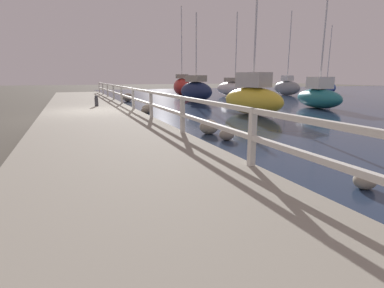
% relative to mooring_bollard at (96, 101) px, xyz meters
% --- Properties ---
extents(ground_plane, '(120.00, 120.00, 0.00)m').
position_rel_mooring_bollard_xyz_m(ground_plane, '(-0.41, -2.05, -0.56)').
color(ground_plane, '#4C473D').
extents(dock_walkway, '(3.92, 36.00, 0.29)m').
position_rel_mooring_bollard_xyz_m(dock_walkway, '(-0.41, -2.05, -0.42)').
color(dock_walkway, gray).
rests_on(dock_walkway, ground).
extents(railing, '(0.10, 32.50, 0.95)m').
position_rel_mooring_bollard_xyz_m(railing, '(1.45, -2.05, 0.38)').
color(railing, silver).
rests_on(railing, dock_walkway).
extents(boulder_mid_strip, '(0.59, 0.53, 0.45)m').
position_rel_mooring_bollard_xyz_m(boulder_mid_strip, '(2.67, -7.58, -0.34)').
color(boulder_mid_strip, gray).
rests_on(boulder_mid_strip, ground).
extents(boulder_far_strip, '(0.43, 0.38, 0.32)m').
position_rel_mooring_bollard_xyz_m(boulder_far_strip, '(2.73, -8.61, -0.40)').
color(boulder_far_strip, gray).
rests_on(boulder_far_strip, ground).
extents(boulder_near_dock, '(0.36, 0.33, 0.27)m').
position_rel_mooring_bollard_xyz_m(boulder_near_dock, '(2.95, -12.70, -0.43)').
color(boulder_near_dock, gray).
rests_on(boulder_near_dock, ground).
extents(boulder_water_edge, '(0.78, 0.71, 0.59)m').
position_rel_mooring_bollard_xyz_m(boulder_water_edge, '(2.68, 6.23, -0.27)').
color(boulder_water_edge, gray).
rests_on(boulder_water_edge, ground).
extents(boulder_upstream, '(0.39, 0.35, 0.30)m').
position_rel_mooring_bollard_xyz_m(boulder_upstream, '(2.07, -1.68, -0.41)').
color(boulder_upstream, slate).
rests_on(boulder_upstream, ground).
extents(boulder_downstream, '(0.53, 0.48, 0.40)m').
position_rel_mooring_bollard_xyz_m(boulder_downstream, '(2.29, -1.24, -0.36)').
color(boulder_downstream, gray).
rests_on(boulder_downstream, ground).
extents(mooring_bollard, '(0.17, 0.17, 0.54)m').
position_rel_mooring_bollard_xyz_m(mooring_bollard, '(0.00, 0.00, 0.00)').
color(mooring_bollard, '#333338').
rests_on(mooring_bollard, dock_walkway).
extents(sailboat_gray, '(1.08, 3.58, 7.70)m').
position_rel_mooring_bollard_xyz_m(sailboat_gray, '(18.42, 8.12, 0.22)').
color(sailboat_gray, gray).
rests_on(sailboat_gray, water_surface).
extents(sailboat_white, '(2.31, 5.21, 7.22)m').
position_rel_mooring_bollard_xyz_m(sailboat_white, '(12.78, 8.33, 0.18)').
color(sailboat_white, white).
rests_on(sailboat_white, water_surface).
extents(sailboat_navy, '(2.22, 3.27, 6.00)m').
position_rel_mooring_bollard_xyz_m(sailboat_navy, '(7.21, 4.21, 0.24)').
color(sailboat_navy, '#192347').
rests_on(sailboat_navy, water_surface).
extents(sailboat_blue, '(2.19, 3.81, 6.82)m').
position_rel_mooring_bollard_xyz_m(sailboat_blue, '(23.86, 8.48, 0.18)').
color(sailboat_blue, '#2D4C9E').
rests_on(sailboat_blue, water_surface).
extents(sailboat_teal, '(1.82, 3.58, 7.76)m').
position_rel_mooring_bollard_xyz_m(sailboat_teal, '(11.79, -2.71, 0.12)').
color(sailboat_teal, '#1E707A').
rests_on(sailboat_teal, water_surface).
extents(sailboat_yellow, '(2.09, 3.62, 7.85)m').
position_rel_mooring_bollard_xyz_m(sailboat_yellow, '(6.66, -3.86, 0.24)').
color(sailboat_yellow, gold).
rests_on(sailboat_yellow, water_surface).
extents(sailboat_red, '(2.45, 3.68, 8.03)m').
position_rel_mooring_bollard_xyz_m(sailboat_red, '(8.84, 11.58, 0.33)').
color(sailboat_red, red).
rests_on(sailboat_red, water_surface).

